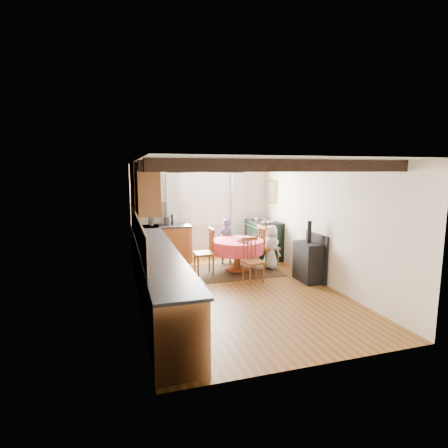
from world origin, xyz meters
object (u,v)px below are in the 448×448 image
object	(u,v)px
chair_near	(253,260)
chair_right	(268,246)
child_right	(271,247)
cast_iron_stove	(309,251)
child_far	(226,241)
cup	(244,238)
dining_table	(237,255)
aga_range	(264,239)
chair_left	(204,252)

from	to	relation	value
chair_near	chair_right	bearing A→B (deg)	42.08
chair_near	child_right	xyz separation A→B (m)	(0.76, 0.81, 0.06)
cast_iron_stove	chair_near	bearing A→B (deg)	166.29
child_far	child_right	distance (m)	1.13
chair_near	cup	world-z (taller)	chair_near
cast_iron_stove	child_right	distance (m)	1.13
dining_table	child_far	size ratio (longest dim) A/B	1.06
dining_table	chair_near	distance (m)	0.86
child_far	child_right	bearing A→B (deg)	135.42
aga_range	cast_iron_stove	world-z (taller)	cast_iron_stove
aga_range	cast_iron_stove	distance (m)	2.04
child_far	cup	size ratio (longest dim) A/B	11.28
dining_table	aga_range	size ratio (longest dim) A/B	1.09
chair_near	chair_right	xyz separation A→B (m)	(0.75, 0.94, 0.05)
chair_right	cast_iron_stove	world-z (taller)	cast_iron_stove
chair_left	chair_near	bearing A→B (deg)	46.76
dining_table	chair_near	xyz separation A→B (m)	(0.04, -0.86, 0.10)
child_right	cup	size ratio (longest dim) A/B	10.34
child_far	child_right	size ratio (longest dim) A/B	1.09
chair_right	cast_iron_stove	size ratio (longest dim) A/B	0.80
chair_right	child_right	distance (m)	0.13
chair_right	child_right	world-z (taller)	child_right
chair_left	chair_right	size ratio (longest dim) A/B	1.02
chair_near	child_far	size ratio (longest dim) A/B	0.81
chair_near	chair_left	size ratio (longest dim) A/B	0.88
dining_table	chair_left	distance (m)	0.81
dining_table	child_right	world-z (taller)	child_right
chair_near	child_far	distance (m)	1.53
aga_range	dining_table	bearing A→B (deg)	-138.64
chair_left	chair_right	xyz separation A→B (m)	(1.59, 0.14, -0.01)
aga_range	child_right	size ratio (longest dim) A/B	1.05
chair_right	aga_range	size ratio (longest dim) A/B	0.94
chair_right	cast_iron_stove	distance (m)	1.26
chair_left	child_right	distance (m)	1.59
dining_table	child_far	xyz separation A→B (m)	(-0.07, 0.67, 0.20)
dining_table	cup	bearing A→B (deg)	-30.91
aga_range	cup	size ratio (longest dim) A/B	10.89
aga_range	child_right	bearing A→B (deg)	-103.43
aga_range	child_right	xyz separation A→B (m)	(-0.23, -0.96, 0.01)
child_right	dining_table	bearing A→B (deg)	70.50
cup	cast_iron_stove	bearing A→B (deg)	-45.88
dining_table	chair_left	xyz separation A→B (m)	(-0.79, -0.06, 0.16)
aga_range	cast_iron_stove	size ratio (longest dim) A/B	0.86
child_right	cup	bearing A→B (deg)	76.01
chair_near	child_far	bearing A→B (deg)	84.84
dining_table	aga_range	xyz separation A→B (m)	(1.03, 0.91, 0.14)
chair_right	aga_range	world-z (taller)	chair_right
aga_range	child_far	size ratio (longest dim) A/B	0.97
aga_range	cup	bearing A→B (deg)	-132.82
chair_right	cup	bearing A→B (deg)	97.97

